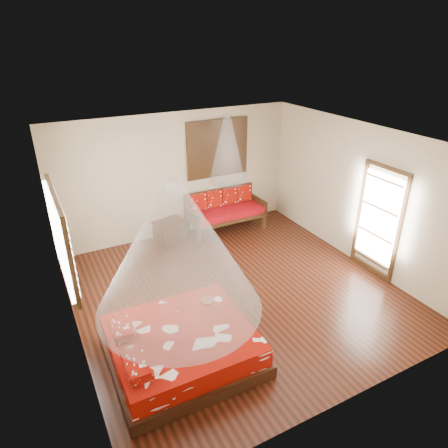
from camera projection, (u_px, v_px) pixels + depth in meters
The scene contains 10 objects.
room at pixel (237, 223), 6.71m from camera, with size 5.54×5.54×2.84m.
bed at pixel (181, 346), 5.70m from camera, with size 2.06×1.87×0.64m.
daybed at pixel (224, 209), 9.42m from camera, with size 1.81×0.80×0.95m.
storage_chest at pixel (170, 231), 9.03m from camera, with size 0.78×0.66×0.47m.
shutter_panel at pixel (218, 148), 9.08m from camera, with size 1.52×0.06×1.32m.
window_left at pixel (63, 237), 5.61m from camera, with size 0.10×1.74×1.34m.
glazed_door at pixel (378, 222), 7.51m from camera, with size 0.08×1.02×2.16m.
wine_tray at pixel (208, 299), 6.22m from camera, with size 0.23×0.23×0.19m.
mosquito_net_main at pixel (177, 248), 5.01m from camera, with size 2.21×2.21×1.80m, color white.
mosquito_net_daybed at pixel (227, 149), 8.67m from camera, with size 0.82×0.82×1.50m, color white.
Camera 1 is at (-3.00, -5.26, 4.31)m, focal length 32.00 mm.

